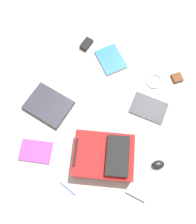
{
  "coord_description": "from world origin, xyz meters",
  "views": [
    {
      "loc": [
        -0.46,
        -0.25,
        1.63
      ],
      "look_at": [
        0.03,
        -0.02,
        0.02
      ],
      "focal_mm": 34.42,
      "sensor_mm": 36.0,
      "label": 1
    }
  ],
  "objects_px": {
    "power_brick": "(86,44)",
    "earbud_pouch": "(177,78)",
    "pen_blue": "(68,189)",
    "pen_black": "(135,198)",
    "cable_coil": "(154,81)",
    "laptop": "(48,105)",
    "book_blue": "(149,108)",
    "backpack": "(105,156)",
    "computer_mouse": "(158,165)",
    "book_red": "(36,151)",
    "book_manual": "(111,59)"
  },
  "relations": [
    {
      "from": "power_brick",
      "to": "earbud_pouch",
      "type": "distance_m",
      "value": 0.84
    },
    {
      "from": "pen_blue",
      "to": "pen_black",
      "type": "bearing_deg",
      "value": -72.07
    },
    {
      "from": "cable_coil",
      "to": "earbud_pouch",
      "type": "height_order",
      "value": "earbud_pouch"
    },
    {
      "from": "laptop",
      "to": "book_blue",
      "type": "xyz_separation_m",
      "value": [
        0.32,
        -0.74,
        -0.01
      ]
    },
    {
      "from": "power_brick",
      "to": "backpack",
      "type": "bearing_deg",
      "value": -146.62
    },
    {
      "from": "computer_mouse",
      "to": "pen_black",
      "type": "xyz_separation_m",
      "value": [
        -0.28,
        0.07,
        -0.02
      ]
    },
    {
      "from": "book_red",
      "to": "earbud_pouch",
      "type": "xyz_separation_m",
      "value": [
        1.03,
        -0.77,
        0.0
      ]
    },
    {
      "from": "backpack",
      "to": "computer_mouse",
      "type": "relative_size",
      "value": 5.6
    },
    {
      "from": "laptop",
      "to": "computer_mouse",
      "type": "bearing_deg",
      "value": -94.34
    },
    {
      "from": "book_red",
      "to": "computer_mouse",
      "type": "height_order",
      "value": "computer_mouse"
    },
    {
      "from": "cable_coil",
      "to": "earbud_pouch",
      "type": "relative_size",
      "value": 1.79
    },
    {
      "from": "pen_black",
      "to": "book_red",
      "type": "bearing_deg",
      "value": 90.55
    },
    {
      "from": "cable_coil",
      "to": "power_brick",
      "type": "bearing_deg",
      "value": 82.89
    },
    {
      "from": "book_blue",
      "to": "power_brick",
      "type": "height_order",
      "value": "power_brick"
    },
    {
      "from": "laptop",
      "to": "book_blue",
      "type": "relative_size",
      "value": 1.32
    },
    {
      "from": "computer_mouse",
      "to": "pen_black",
      "type": "bearing_deg",
      "value": -49.82
    },
    {
      "from": "earbud_pouch",
      "to": "laptop",
      "type": "bearing_deg",
      "value": 127.84
    },
    {
      "from": "book_red",
      "to": "pen_black",
      "type": "bearing_deg",
      "value": -89.45
    },
    {
      "from": "book_manual",
      "to": "pen_blue",
      "type": "distance_m",
      "value": 1.11
    },
    {
      "from": "book_manual",
      "to": "earbud_pouch",
      "type": "xyz_separation_m",
      "value": [
        0.07,
        -0.58,
        0.01
      ]
    },
    {
      "from": "cable_coil",
      "to": "pen_blue",
      "type": "xyz_separation_m",
      "value": [
        -1.07,
        0.27,
        -0.0
      ]
    },
    {
      "from": "cable_coil",
      "to": "pen_black",
      "type": "bearing_deg",
      "value": -168.37
    },
    {
      "from": "laptop",
      "to": "book_red",
      "type": "height_order",
      "value": "laptop"
    },
    {
      "from": "laptop",
      "to": "pen_blue",
      "type": "xyz_separation_m",
      "value": [
        -0.5,
        -0.43,
        -0.01
      ]
    },
    {
      "from": "earbud_pouch",
      "to": "pen_black",
      "type": "bearing_deg",
      "value": -178.61
    },
    {
      "from": "book_manual",
      "to": "power_brick",
      "type": "xyz_separation_m",
      "value": [
        0.05,
        0.26,
        0.01
      ]
    },
    {
      "from": "pen_black",
      "to": "pen_blue",
      "type": "xyz_separation_m",
      "value": [
        -0.15,
        0.46,
        -0.0
      ]
    },
    {
      "from": "backpack",
      "to": "laptop",
      "type": "bearing_deg",
      "value": 72.22
    },
    {
      "from": "computer_mouse",
      "to": "cable_coil",
      "type": "relative_size",
      "value": 0.64
    },
    {
      "from": "book_manual",
      "to": "computer_mouse",
      "type": "bearing_deg",
      "value": -135.05
    },
    {
      "from": "book_red",
      "to": "cable_coil",
      "type": "xyz_separation_m",
      "value": [
        0.93,
        -0.61,
        -0.0
      ]
    },
    {
      "from": "computer_mouse",
      "to": "cable_coil",
      "type": "distance_m",
      "value": 0.69
    },
    {
      "from": "backpack",
      "to": "laptop",
      "type": "height_order",
      "value": "backpack"
    },
    {
      "from": "laptop",
      "to": "book_manual",
      "type": "height_order",
      "value": "laptop"
    },
    {
      "from": "book_red",
      "to": "cable_coil",
      "type": "relative_size",
      "value": 1.93
    },
    {
      "from": "book_manual",
      "to": "earbud_pouch",
      "type": "relative_size",
      "value": 4.08
    },
    {
      "from": "book_red",
      "to": "backpack",
      "type": "bearing_deg",
      "value": -69.94
    },
    {
      "from": "backpack",
      "to": "pen_blue",
      "type": "xyz_separation_m",
      "value": [
        -0.32,
        0.14,
        -0.06
      ]
    },
    {
      "from": "book_red",
      "to": "pen_black",
      "type": "height_order",
      "value": "book_red"
    },
    {
      "from": "book_blue",
      "to": "pen_blue",
      "type": "xyz_separation_m",
      "value": [
        -0.82,
        0.31,
        -0.0
      ]
    },
    {
      "from": "cable_coil",
      "to": "pen_blue",
      "type": "bearing_deg",
      "value": 165.98
    },
    {
      "from": "book_blue",
      "to": "pen_black",
      "type": "bearing_deg",
      "value": -167.65
    },
    {
      "from": "laptop",
      "to": "pen_blue",
      "type": "distance_m",
      "value": 0.66
    },
    {
      "from": "backpack",
      "to": "pen_black",
      "type": "distance_m",
      "value": 0.36
    },
    {
      "from": "backpack",
      "to": "earbud_pouch",
      "type": "distance_m",
      "value": 0.9
    },
    {
      "from": "power_brick",
      "to": "pen_black",
      "type": "relative_size",
      "value": 0.82
    },
    {
      "from": "book_blue",
      "to": "pen_black",
      "type": "height_order",
      "value": "book_blue"
    },
    {
      "from": "book_manual",
      "to": "earbud_pouch",
      "type": "height_order",
      "value": "earbud_pouch"
    },
    {
      "from": "book_manual",
      "to": "power_brick",
      "type": "height_order",
      "value": "power_brick"
    },
    {
      "from": "pen_blue",
      "to": "book_manual",
      "type": "bearing_deg",
      "value": 7.67
    }
  ]
}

